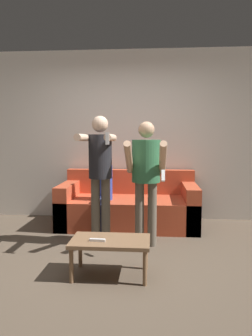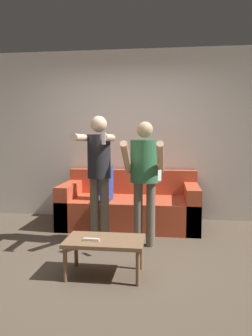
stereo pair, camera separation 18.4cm
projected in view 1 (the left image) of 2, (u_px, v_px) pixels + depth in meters
The scene contains 8 objects.
ground_plane at pixel (107, 264), 3.47m from camera, with size 14.00×14.00×0.00m, color brown.
wall_back at pixel (124, 135), 5.31m from camera, with size 6.40×0.06×2.70m.
couch at pixel (129, 207), 4.91m from camera, with size 2.01×0.95×0.81m.
person_standing_left at pixel (100, 166), 3.97m from camera, with size 0.40×0.68×1.59m.
person_standing_right at pixel (146, 169), 3.93m from camera, with size 0.46×0.69×1.52m.
person_seated at pixel (102, 187), 4.66m from camera, with size 0.27×0.51×1.14m.
coffee_table at pixel (110, 244), 3.15m from camera, with size 0.76×0.45×0.36m.
remote_on_table at pixel (97, 240), 3.09m from camera, with size 0.15×0.04×0.02m.
Camera 1 is at (0.49, -3.32, 1.37)m, focal length 35.00 mm.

